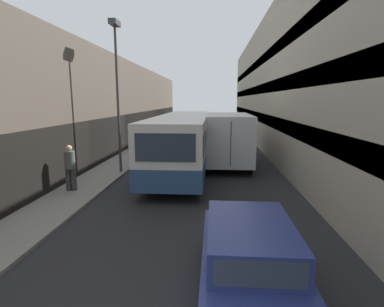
# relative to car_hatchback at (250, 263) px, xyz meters

# --- Properties ---
(ground_plane) EXTENTS (150.00, 150.00, 0.00)m
(ground_plane) POSITION_rel_car_hatchback_xyz_m (-1.44, 10.92, -0.73)
(ground_plane) COLOR #232326
(sidewalk_left) EXTENTS (1.94, 60.00, 0.10)m
(sidewalk_left) POSITION_rel_car_hatchback_xyz_m (-6.01, 10.92, -0.68)
(sidewalk_left) COLOR gray
(sidewalk_left) RESTS_ON ground_plane
(building_left_shopfront) EXTENTS (2.40, 60.00, 6.51)m
(building_left_shopfront) POSITION_rel_car_hatchback_xyz_m (-8.08, 10.92, 2.22)
(building_left_shopfront) COLOR #51473D
(building_left_shopfront) RESTS_ON ground_plane
(building_right_apartment) EXTENTS (2.40, 60.00, 9.42)m
(building_right_apartment) POSITION_rel_car_hatchback_xyz_m (3.90, 10.92, 3.95)
(building_right_apartment) COLOR #A89E89
(building_right_apartment) RESTS_ON ground_plane
(car_hatchback) EXTENTS (1.73, 4.28, 1.46)m
(car_hatchback) POSITION_rel_car_hatchback_xyz_m (0.00, 0.00, 0.00)
(car_hatchback) COLOR navy
(car_hatchback) RESTS_ON ground_plane
(bus) EXTENTS (2.54, 11.74, 2.82)m
(bus) POSITION_rel_car_hatchback_xyz_m (-2.29, 10.67, 0.78)
(bus) COLOR silver
(bus) RESTS_ON ground_plane
(box_truck) EXTENTS (2.35, 7.44, 2.86)m
(box_truck) POSITION_rel_car_hatchback_xyz_m (0.11, 12.29, 0.84)
(box_truck) COLOR silver
(box_truck) RESTS_ON ground_plane
(panel_van) EXTENTS (1.86, 4.25, 1.95)m
(panel_van) POSITION_rel_car_hatchback_xyz_m (-3.37, 21.54, 0.36)
(panel_van) COLOR #BCBCC1
(panel_van) RESTS_ON ground_plane
(pedestrian) EXTENTS (0.42, 0.40, 1.80)m
(pedestrian) POSITION_rel_car_hatchback_xyz_m (-6.25, 6.05, 0.34)
(pedestrian) COLOR #383838
(pedestrian) RESTS_ON sidewalk_left
(street_lamp) EXTENTS (0.36, 0.80, 7.14)m
(street_lamp) POSITION_rel_car_hatchback_xyz_m (-5.29, 9.32, 4.28)
(street_lamp) COLOR #38383D
(street_lamp) RESTS_ON sidewalk_left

